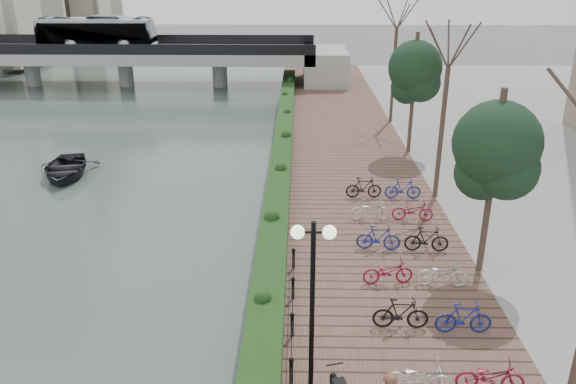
{
  "coord_description": "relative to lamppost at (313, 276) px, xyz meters",
  "views": [
    {
      "loc": [
        1.55,
        -8.65,
        10.45
      ],
      "look_at": [
        1.13,
        12.6,
        2.0
      ],
      "focal_mm": 35.0,
      "sensor_mm": 36.0,
      "label": 1
    }
  ],
  "objects": [
    {
      "name": "boat",
      "position": [
        -12.92,
        17.16,
        -3.49
      ],
      "size": [
        4.09,
        5.11,
        0.94
      ],
      "primitive_type": "imported",
      "rotation": [
        0.0,
        0.0,
        0.2
      ],
      "color": "black",
      "rests_on": "river_water"
    },
    {
      "name": "hedge",
      "position": [
        -1.29,
        17.53,
        -3.19
      ],
      "size": [
        1.1,
        56.0,
        0.6
      ],
      "primitive_type": "cube",
      "color": "#183D16",
      "rests_on": "promenade"
    },
    {
      "name": "bridge",
      "position": [
        -17.38,
        42.53,
        -0.61
      ],
      "size": [
        36.0,
        10.77,
        6.5
      ],
      "color": "#9D9D98",
      "rests_on": "ground"
    },
    {
      "name": "promenade",
      "position": [
        2.11,
        15.03,
        -3.74
      ],
      "size": [
        8.0,
        75.0,
        0.5
      ],
      "primitive_type": "cube",
      "color": "brown",
      "rests_on": "ground"
    },
    {
      "name": "bicycle_parking",
      "position": [
        3.61,
        6.64,
        -3.01
      ],
      "size": [
        2.4,
        14.69,
        1.0
      ],
      "color": "silver",
      "rests_on": "promenade"
    },
    {
      "name": "lamppost",
      "position": [
        0.0,
        0.0,
        0.0
      ],
      "size": [
        1.02,
        0.32,
        4.83
      ],
      "color": "black",
      "rests_on": "promenade"
    },
    {
      "name": "river_water",
      "position": [
        -16.89,
        22.53,
        -3.98
      ],
      "size": [
        30.0,
        130.0,
        0.02
      ],
      "primitive_type": "cube",
      "color": "#43534E",
      "rests_on": "ground"
    },
    {
      "name": "street_trees",
      "position": [
        6.11,
        10.21,
        -0.3
      ],
      "size": [
        3.2,
        37.12,
        6.8
      ],
      "color": "#392A22",
      "rests_on": "promenade"
    }
  ]
}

